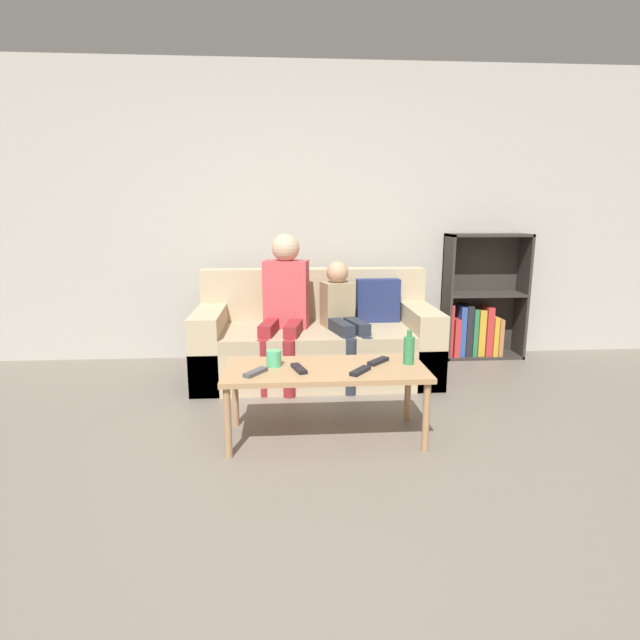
{
  "coord_description": "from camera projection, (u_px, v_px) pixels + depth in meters",
  "views": [
    {
      "loc": [
        -0.15,
        -1.87,
        1.32
      ],
      "look_at": [
        0.08,
        1.47,
        0.6
      ],
      "focal_mm": 28.0,
      "sensor_mm": 36.0,
      "label": 1
    }
  ],
  "objects": [
    {
      "name": "wall_back",
      "position": [
        301.0,
        216.0,
        4.49
      ],
      "size": [
        12.0,
        0.06,
        2.6
      ],
      "color": "#B7B2A8",
      "rests_on": "ground_plane"
    },
    {
      "name": "couch",
      "position": [
        317.0,
        342.0,
        4.08
      ],
      "size": [
        1.91,
        0.86,
        0.86
      ],
      "color": "tan",
      "rests_on": "ground_plane"
    },
    {
      "name": "tv_remote_2",
      "position": [
        256.0,
        372.0,
        2.79
      ],
      "size": [
        0.14,
        0.17,
        0.02
      ],
      "rotation": [
        0.0,
        0.0,
        -0.61
      ],
      "color": "#47474C",
      "rests_on": "coffee_table"
    },
    {
      "name": "coffee_table",
      "position": [
        325.0,
        374.0,
        2.92
      ],
      "size": [
        1.18,
        0.51,
        0.44
      ],
      "color": "#A87F56",
      "rests_on": "ground_plane"
    },
    {
      "name": "person_adult",
      "position": [
        285.0,
        297.0,
        3.91
      ],
      "size": [
        0.41,
        0.64,
        1.16
      ],
      "rotation": [
        0.0,
        0.0,
        -0.18
      ],
      "color": "maroon",
      "rests_on": "ground_plane"
    },
    {
      "name": "cup_near",
      "position": [
        274.0,
        358.0,
        2.92
      ],
      "size": [
        0.09,
        0.09,
        0.1
      ],
      "color": "#4CB77A",
      "rests_on": "coffee_table"
    },
    {
      "name": "person_child",
      "position": [
        343.0,
        314.0,
        3.92
      ],
      "size": [
        0.37,
        0.64,
        0.95
      ],
      "rotation": [
        0.0,
        0.0,
        0.26
      ],
      "color": "#282D38",
      "rests_on": "ground_plane"
    },
    {
      "name": "bookshelf",
      "position": [
        478.0,
        311.0,
        4.64
      ],
      "size": [
        0.73,
        0.28,
        1.14
      ],
      "color": "#332D28",
      "rests_on": "ground_plane"
    },
    {
      "name": "ground_plane",
      "position": [
        324.0,
        531.0,
        2.11
      ],
      "size": [
        22.0,
        22.0,
        0.0
      ],
      "primitive_type": "plane",
      "color": "#70665B"
    },
    {
      "name": "tv_remote_3",
      "position": [
        299.0,
        369.0,
        2.85
      ],
      "size": [
        0.09,
        0.18,
        0.02
      ],
      "rotation": [
        0.0,
        0.0,
        0.29
      ],
      "color": "black",
      "rests_on": "coffee_table"
    },
    {
      "name": "tv_remote_0",
      "position": [
        378.0,
        361.0,
        2.99
      ],
      "size": [
        0.15,
        0.16,
        0.02
      ],
      "rotation": [
        0.0,
        0.0,
        -0.76
      ],
      "color": "black",
      "rests_on": "coffee_table"
    },
    {
      "name": "tv_remote_1",
      "position": [
        360.0,
        371.0,
        2.81
      ],
      "size": [
        0.14,
        0.16,
        0.02
      ],
      "rotation": [
        0.0,
        0.0,
        -0.65
      ],
      "color": "black",
      "rests_on": "coffee_table"
    },
    {
      "name": "bottle",
      "position": [
        409.0,
        350.0,
        2.96
      ],
      "size": [
        0.06,
        0.06,
        0.21
      ],
      "color": "#33844C",
      "rests_on": "coffee_table"
    }
  ]
}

